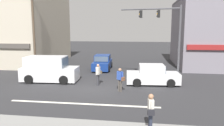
# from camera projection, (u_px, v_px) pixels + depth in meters

# --- Properties ---
(ground_plane) EXTENTS (120.00, 120.00, 0.00)m
(ground_plane) POSITION_uv_depth(u_px,v_px,m) (96.00, 88.00, 16.22)
(ground_plane) COLOR #2B2B2D
(lane_marking_stripe) EXTENTS (9.00, 0.24, 0.01)m
(lane_marking_stripe) POSITION_uv_depth(u_px,v_px,m) (83.00, 104.00, 12.80)
(lane_marking_stripe) COLOR silver
(lane_marking_stripe) RESTS_ON ground
(building_left_block) EXTENTS (11.58, 11.94, 9.02)m
(building_left_block) POSITION_uv_depth(u_px,v_px,m) (13.00, 28.00, 28.62)
(building_left_block) COLOR #B7AD99
(building_left_block) RESTS_ON ground
(utility_pole_near_left) EXTENTS (1.40, 0.22, 8.48)m
(utility_pole_near_left) POSITION_uv_depth(u_px,v_px,m) (34.00, 29.00, 21.75)
(utility_pole_near_left) COLOR brown
(utility_pole_near_left) RESTS_ON ground
(utility_pole_far_right) EXTENTS (1.40, 0.22, 8.69)m
(utility_pole_far_right) POSITION_uv_depth(u_px,v_px,m) (192.00, 28.00, 22.96)
(utility_pole_far_right) COLOR brown
(utility_pole_far_right) RESTS_ON ground
(traffic_light_mast) EXTENTS (4.85, 0.86, 6.20)m
(traffic_light_mast) POSITION_uv_depth(u_px,v_px,m) (167.00, 31.00, 17.52)
(traffic_light_mast) COLOR #47474C
(traffic_light_mast) RESTS_ON ground
(van_approaching_near) EXTENTS (4.69, 2.22, 2.11)m
(van_approaching_near) POSITION_uv_depth(u_px,v_px,m) (49.00, 70.00, 18.14)
(van_approaching_near) COLOR silver
(van_approaching_near) RESTS_ON ground
(sedan_crossing_leftbound) EXTENTS (4.21, 2.11, 1.58)m
(sedan_crossing_leftbound) POSITION_uv_depth(u_px,v_px,m) (152.00, 75.00, 17.24)
(sedan_crossing_leftbound) COLOR silver
(sedan_crossing_leftbound) RESTS_ON ground
(sedan_waiting_far) EXTENTS (2.01, 4.17, 1.58)m
(sedan_waiting_far) POSITION_uv_depth(u_px,v_px,m) (102.00, 63.00, 23.57)
(sedan_waiting_far) COLOR navy
(sedan_waiting_far) RESTS_ON ground
(pedestrian_foreground_with_bag) EXTENTS (0.29, 0.68, 1.67)m
(pedestrian_foreground_with_bag) POSITION_uv_depth(u_px,v_px,m) (151.00, 110.00, 9.20)
(pedestrian_foreground_with_bag) COLOR #232838
(pedestrian_foreground_with_bag) RESTS_ON ground
(pedestrian_mid_crossing) EXTENTS (0.62, 0.55, 1.67)m
(pedestrian_mid_crossing) POSITION_uv_depth(u_px,v_px,m) (120.00, 78.00, 15.14)
(pedestrian_mid_crossing) COLOR #4C4742
(pedestrian_mid_crossing) RESTS_ON ground
(pedestrian_far_side) EXTENTS (0.42, 0.67, 1.67)m
(pedestrian_far_side) POSITION_uv_depth(u_px,v_px,m) (98.00, 73.00, 16.95)
(pedestrian_far_side) COLOR #333338
(pedestrian_far_side) RESTS_ON ground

